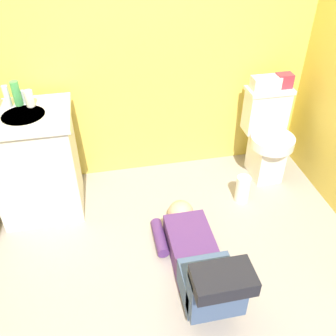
# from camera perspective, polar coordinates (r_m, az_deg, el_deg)

# --- Properties ---
(ground_plane) EXTENTS (3.07, 2.96, 0.04)m
(ground_plane) POSITION_cam_1_polar(r_m,az_deg,el_deg) (2.67, 1.12, -12.51)
(ground_plane) COLOR #9F9389
(wall_back) EXTENTS (2.73, 0.08, 2.40)m
(wall_back) POSITION_cam_1_polar(r_m,az_deg,el_deg) (2.84, -3.35, 20.57)
(wall_back) COLOR #E5C84E
(wall_back) RESTS_ON ground_plane
(toilet) EXTENTS (0.36, 0.46, 0.75)m
(toilet) POSITION_cam_1_polar(r_m,az_deg,el_deg) (3.18, 14.88, 4.75)
(toilet) COLOR silver
(toilet) RESTS_ON ground_plane
(vanity_cabinet) EXTENTS (0.60, 0.52, 0.82)m
(vanity_cabinet) POSITION_cam_1_polar(r_m,az_deg,el_deg) (2.85, -19.45, 0.78)
(vanity_cabinet) COLOR silver
(vanity_cabinet) RESTS_ON ground_plane
(faucet) EXTENTS (0.02, 0.02, 0.10)m
(faucet) POSITION_cam_1_polar(r_m,az_deg,el_deg) (2.75, -21.17, 10.08)
(faucet) COLOR silver
(faucet) RESTS_ON vanity_cabinet
(person_plumber) EXTENTS (0.39, 1.06, 0.52)m
(person_plumber) POSITION_cam_1_polar(r_m,az_deg,el_deg) (2.37, 4.79, -13.95)
(person_plumber) COLOR #512D6B
(person_plumber) RESTS_ON ground_plane
(tissue_box) EXTENTS (0.22, 0.11, 0.10)m
(tissue_box) POSITION_cam_1_polar(r_m,az_deg,el_deg) (3.03, 14.70, 12.47)
(tissue_box) COLOR silver
(tissue_box) RESTS_ON toilet
(toiletry_bag) EXTENTS (0.12, 0.09, 0.11)m
(toiletry_bag) POSITION_cam_1_polar(r_m,az_deg,el_deg) (3.10, 17.29, 12.63)
(toiletry_bag) COLOR #B22D3F
(toiletry_bag) RESTS_ON toilet
(bottle_clear) EXTENTS (0.04, 0.04, 0.15)m
(bottle_clear) POSITION_cam_1_polar(r_m,az_deg,el_deg) (2.73, -23.38, 9.98)
(bottle_clear) COLOR silver
(bottle_clear) RESTS_ON vanity_cabinet
(bottle_green) EXTENTS (0.06, 0.06, 0.17)m
(bottle_green) POSITION_cam_1_polar(r_m,az_deg,el_deg) (2.73, -22.13, 10.51)
(bottle_green) COLOR #45A452
(bottle_green) RESTS_ON vanity_cabinet
(bottle_white) EXTENTS (0.06, 0.06, 0.11)m
(bottle_white) POSITION_cam_1_polar(r_m,az_deg,el_deg) (2.70, -20.41, 9.93)
(bottle_white) COLOR silver
(bottle_white) RESTS_ON vanity_cabinet
(paper_towel_roll) EXTENTS (0.11, 0.11, 0.23)m
(paper_towel_roll) POSITION_cam_1_polar(r_m,az_deg,el_deg) (2.98, 11.33, -3.18)
(paper_towel_roll) COLOR white
(paper_towel_roll) RESTS_ON ground_plane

